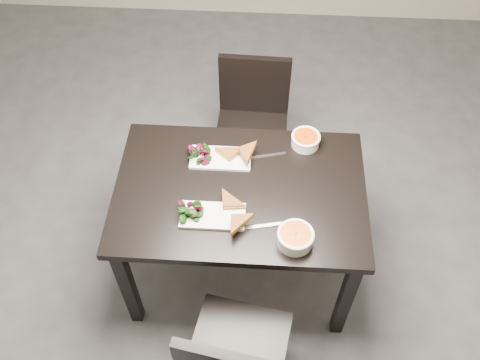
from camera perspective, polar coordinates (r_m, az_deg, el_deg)
The scene contains 14 objects.
ground at distance 3.16m, azimuth -3.18°, elevation -8.22°, with size 5.00×5.00×0.00m, color #47474C.
table at distance 2.56m, azimuth -0.00°, elevation -2.35°, with size 1.20×0.80×0.75m.
chair_near at distance 2.37m, azimuth -0.64°, elevation -19.04°, with size 0.49×0.49×0.85m.
chair_far at distance 3.18m, azimuth 1.37°, elevation 6.76°, with size 0.43×0.43×0.85m.
plate_near at distance 2.39m, azimuth -3.00°, elevation -3.91°, with size 0.30×0.15×0.01m, color white.
sandwich_near at distance 2.37m, azimuth -1.43°, elevation -3.26°, with size 0.15×0.11×0.05m, color #AC5724, non-canonical shape.
salad_near at distance 2.38m, azimuth -5.43°, elevation -3.40°, with size 0.09×0.08×0.04m, color black, non-canonical shape.
soup_bowl_near at distance 2.30m, azimuth 6.06°, elevation -6.22°, with size 0.16×0.16×0.07m.
cutlery_near at distance 2.36m, azimuth 2.53°, elevation -5.00°, with size 0.18×0.02×0.00m, color silver.
plate_far at distance 2.60m, azimuth -2.13°, elevation 2.38°, with size 0.30×0.15×0.02m, color white.
sandwich_far at distance 2.56m, azimuth -0.73°, elevation 2.53°, with size 0.15×0.11×0.05m, color #AC5724, non-canonical shape.
salad_far at distance 2.59m, azimuth -4.36°, elevation 2.88°, with size 0.09×0.08×0.04m, color black, non-canonical shape.
soup_bowl_far at distance 2.66m, azimuth 7.17°, elevation 4.41°, with size 0.15×0.15×0.07m.
cutlery_far at distance 2.62m, azimuth 3.08°, elevation 2.70°, with size 0.18×0.02×0.00m, color silver.
Camera 1 is at (0.27, -1.57, 2.72)m, focal length 39.15 mm.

